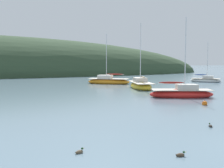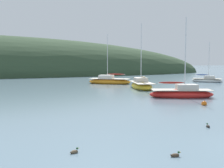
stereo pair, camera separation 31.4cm
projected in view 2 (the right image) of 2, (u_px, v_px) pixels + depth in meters
sailboat_grey_yawl at (182, 93)px, 27.84m from camera, size 6.74×4.42×8.18m
sailboat_teal_outer at (141, 85)px, 36.87m from camera, size 4.14×7.47×8.89m
sailboat_cream_ketch at (207, 80)px, 48.29m from camera, size 4.82×5.07×7.14m
sailboat_red_portside at (109, 81)px, 44.83m from camera, size 6.94×6.16×8.30m
mooring_buoy_outer at (204, 104)px, 22.81m from camera, size 0.44×0.44×0.54m
duck_trailing at (74, 152)px, 10.87m from camera, size 0.41×0.30×0.24m
duck_lead at (175, 155)px, 10.47m from camera, size 0.43×0.22×0.24m
duck_straggler at (208, 126)px, 15.16m from camera, size 0.29×0.41×0.24m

